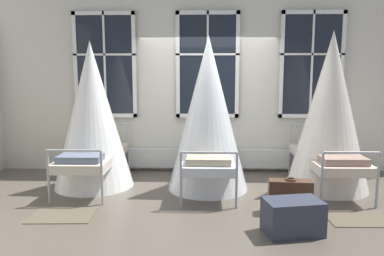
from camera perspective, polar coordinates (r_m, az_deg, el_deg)
ground at (r=6.02m, az=2.45°, el=-9.27°), size 17.75×17.75×0.00m
back_wall_with_windows at (r=6.94m, az=2.40°, el=7.30°), size 8.01×0.10×3.40m
window_bank at (r=6.84m, az=2.39°, el=3.42°), size 4.96×0.10×2.89m
cot_first at (r=6.13m, az=-15.24°, el=1.59°), size 1.28×1.85×2.35m
cot_second at (r=5.78m, az=2.56°, el=1.83°), size 1.28×1.85×2.42m
cot_third at (r=6.17m, az=20.62°, el=2.05°), size 1.28×1.85×2.49m
rug_first at (r=5.17m, az=-19.48°, el=-12.67°), size 0.82×0.59×0.01m
rug_third at (r=5.23m, az=24.50°, el=-12.68°), size 0.81×0.57×0.01m
suitcase_dark at (r=5.08m, az=14.99°, el=-10.22°), size 0.58×0.26×0.47m
travel_trunk at (r=4.47m, az=15.39°, el=-13.15°), size 0.70×0.51×0.40m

